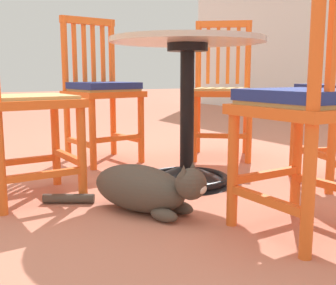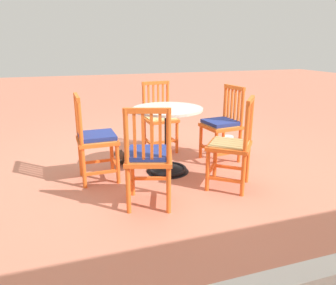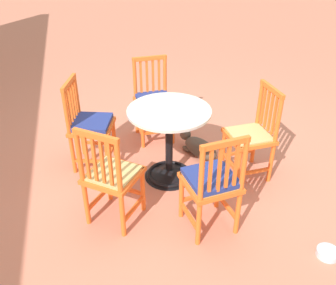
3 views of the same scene
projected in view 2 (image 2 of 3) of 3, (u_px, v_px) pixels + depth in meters
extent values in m
plane|color=#C6755B|center=(155.00, 168.00, 3.78)|extent=(24.00, 24.00, 0.00)
cone|color=black|center=(168.00, 167.00, 3.67)|extent=(0.48, 0.48, 0.10)
torus|color=black|center=(168.00, 169.00, 3.68)|extent=(0.44, 0.44, 0.04)
cylinder|color=black|center=(168.00, 140.00, 3.57)|extent=(0.07, 0.07, 0.66)
cylinder|color=black|center=(168.00, 112.00, 3.48)|extent=(0.20, 0.20, 0.04)
cylinder|color=beige|center=(168.00, 109.00, 3.47)|extent=(0.76, 0.76, 0.02)
cylinder|color=orange|center=(216.00, 148.00, 3.76)|extent=(0.04, 0.04, 0.45)
cylinder|color=orange|center=(201.00, 141.00, 4.05)|extent=(0.04, 0.04, 0.45)
cylinder|color=orange|center=(241.00, 126.00, 3.83)|extent=(0.04, 0.04, 0.91)
cylinder|color=orange|center=(224.00, 120.00, 4.12)|extent=(0.04, 0.04, 0.91)
cube|color=orange|center=(228.00, 153.00, 3.85)|extent=(0.34, 0.07, 0.03)
cube|color=orange|center=(212.00, 145.00, 4.15)|extent=(0.34, 0.07, 0.03)
cube|color=orange|center=(208.00, 149.00, 3.92)|extent=(0.07, 0.34, 0.03)
cube|color=orange|center=(221.00, 126.00, 3.91)|extent=(0.45, 0.45, 0.04)
cube|color=tan|center=(221.00, 124.00, 3.91)|extent=(0.39, 0.39, 0.02)
cube|color=orange|center=(239.00, 106.00, 3.82)|extent=(0.02, 0.03, 0.39)
cube|color=orange|center=(235.00, 105.00, 3.88)|extent=(0.02, 0.03, 0.39)
cube|color=orange|center=(232.00, 104.00, 3.94)|extent=(0.02, 0.03, 0.39)
cube|color=orange|center=(228.00, 104.00, 4.00)|extent=(0.02, 0.03, 0.39)
cube|color=orange|center=(234.00, 87.00, 3.85)|extent=(0.08, 0.38, 0.04)
cube|color=navy|center=(221.00, 122.00, 3.90)|extent=(0.40, 0.40, 0.04)
cylinder|color=orange|center=(177.00, 136.00, 4.24)|extent=(0.04, 0.04, 0.45)
cylinder|color=orange|center=(152.00, 139.00, 4.12)|extent=(0.04, 0.04, 0.45)
cylinder|color=orange|center=(168.00, 114.00, 4.47)|extent=(0.04, 0.04, 0.91)
cylinder|color=orange|center=(144.00, 116.00, 4.36)|extent=(0.04, 0.04, 0.91)
cube|color=orange|center=(172.00, 139.00, 4.42)|extent=(0.04, 0.34, 0.03)
cube|color=orange|center=(148.00, 142.00, 4.30)|extent=(0.04, 0.34, 0.03)
cube|color=orange|center=(165.00, 142.00, 4.20)|extent=(0.34, 0.04, 0.03)
cube|color=orange|center=(160.00, 119.00, 4.27)|extent=(0.42, 0.42, 0.04)
cube|color=tan|center=(160.00, 118.00, 4.26)|extent=(0.37, 0.37, 0.02)
cube|color=orange|center=(163.00, 98.00, 4.38)|extent=(0.02, 0.02, 0.39)
cube|color=orange|center=(158.00, 99.00, 4.36)|extent=(0.02, 0.02, 0.39)
cube|color=orange|center=(153.00, 99.00, 4.34)|extent=(0.02, 0.02, 0.39)
cube|color=orange|center=(149.00, 99.00, 4.31)|extent=(0.02, 0.02, 0.39)
cube|color=orange|center=(156.00, 83.00, 4.29)|extent=(0.38, 0.05, 0.04)
cylinder|color=orange|center=(112.00, 153.00, 3.61)|extent=(0.04, 0.04, 0.45)
cylinder|color=orange|center=(118.00, 163.00, 3.31)|extent=(0.04, 0.04, 0.45)
cylinder|color=orange|center=(79.00, 136.00, 3.44)|extent=(0.04, 0.04, 0.91)
cylinder|color=orange|center=(82.00, 145.00, 3.13)|extent=(0.04, 0.04, 0.91)
cube|color=orange|center=(97.00, 161.00, 3.58)|extent=(0.34, 0.04, 0.03)
cube|color=orange|center=(101.00, 172.00, 3.28)|extent=(0.34, 0.04, 0.03)
cube|color=orange|center=(115.00, 162.00, 3.48)|extent=(0.04, 0.34, 0.03)
cube|color=orange|center=(97.00, 140.00, 3.34)|extent=(0.41, 0.41, 0.04)
cube|color=tan|center=(97.00, 138.00, 3.34)|extent=(0.36, 0.36, 0.02)
cube|color=orange|center=(78.00, 116.00, 3.31)|extent=(0.02, 0.02, 0.39)
cube|color=orange|center=(78.00, 117.00, 3.25)|extent=(0.02, 0.02, 0.39)
cube|color=orange|center=(79.00, 119.00, 3.19)|extent=(0.02, 0.02, 0.39)
cube|color=orange|center=(79.00, 120.00, 3.13)|extent=(0.02, 0.02, 0.39)
cube|color=orange|center=(77.00, 97.00, 3.16)|extent=(0.04, 0.38, 0.04)
cube|color=navy|center=(97.00, 136.00, 3.33)|extent=(0.37, 0.37, 0.04)
cylinder|color=orange|center=(132.00, 173.00, 3.04)|extent=(0.04, 0.04, 0.45)
cylinder|color=orange|center=(168.00, 173.00, 3.04)|extent=(0.04, 0.04, 0.45)
cylinder|color=orange|center=(127.00, 163.00, 2.65)|extent=(0.04, 0.04, 0.91)
cylinder|color=orange|center=(169.00, 163.00, 2.65)|extent=(0.04, 0.04, 0.91)
cube|color=orange|center=(131.00, 189.00, 2.90)|extent=(0.13, 0.33, 0.03)
cube|color=orange|center=(169.00, 189.00, 2.91)|extent=(0.13, 0.33, 0.03)
cube|color=orange|center=(150.00, 178.00, 3.06)|extent=(0.33, 0.13, 0.03)
cube|color=orange|center=(149.00, 158.00, 2.82)|extent=(0.50, 0.50, 0.04)
cube|color=tan|center=(149.00, 156.00, 2.81)|extent=(0.44, 0.44, 0.02)
cube|color=orange|center=(135.00, 137.00, 2.58)|extent=(0.03, 0.03, 0.39)
cube|color=orange|center=(143.00, 137.00, 2.58)|extent=(0.03, 0.03, 0.39)
cube|color=orange|center=(152.00, 137.00, 2.58)|extent=(0.03, 0.03, 0.39)
cube|color=orange|center=(160.00, 137.00, 2.58)|extent=(0.03, 0.03, 0.39)
cube|color=orange|center=(147.00, 111.00, 2.52)|extent=(0.37, 0.15, 0.04)
cube|color=navy|center=(149.00, 153.00, 2.80)|extent=(0.45, 0.45, 0.04)
cylinder|color=orange|center=(208.00, 169.00, 3.14)|extent=(0.04, 0.04, 0.45)
cylinder|color=orange|center=(215.00, 158.00, 3.44)|extent=(0.04, 0.04, 0.45)
cylinder|color=orange|center=(245.00, 150.00, 2.96)|extent=(0.04, 0.04, 0.91)
cylinder|color=orange|center=(249.00, 140.00, 3.26)|extent=(0.04, 0.04, 0.91)
cube|color=orange|center=(225.00, 180.00, 3.11)|extent=(0.28, 0.23, 0.03)
cube|color=orange|center=(231.00, 167.00, 3.41)|extent=(0.28, 0.23, 0.03)
cube|color=orange|center=(211.00, 168.00, 3.30)|extent=(0.23, 0.28, 0.03)
cube|color=orange|center=(229.00, 146.00, 3.17)|extent=(0.56, 0.56, 0.04)
cube|color=tan|center=(229.00, 144.00, 3.17)|extent=(0.49, 0.49, 0.02)
cube|color=orange|center=(248.00, 125.00, 2.95)|extent=(0.03, 0.03, 0.39)
cube|color=orange|center=(248.00, 123.00, 3.01)|extent=(0.03, 0.03, 0.39)
cube|color=orange|center=(249.00, 122.00, 3.07)|extent=(0.03, 0.03, 0.39)
cube|color=orange|center=(250.00, 120.00, 3.14)|extent=(0.03, 0.03, 0.39)
cube|color=orange|center=(251.00, 100.00, 2.98)|extent=(0.26, 0.32, 0.04)
ellipsoid|color=#4C4238|center=(136.00, 154.00, 3.95)|extent=(0.48, 0.36, 0.19)
ellipsoid|color=silver|center=(130.00, 157.00, 3.89)|extent=(0.23, 0.21, 0.14)
sphere|color=#4C4238|center=(119.00, 155.00, 3.77)|extent=(0.12, 0.12, 0.12)
ellipsoid|color=silver|center=(116.00, 156.00, 3.75)|extent=(0.06, 0.07, 0.04)
cone|color=#4C4238|center=(121.00, 151.00, 3.74)|extent=(0.04, 0.04, 0.04)
cone|color=#4C4238|center=(118.00, 149.00, 3.78)|extent=(0.04, 0.04, 0.04)
ellipsoid|color=#4C4238|center=(128.00, 164.00, 3.82)|extent=(0.13, 0.10, 0.05)
ellipsoid|color=#4C4238|center=(123.00, 162.00, 3.90)|extent=(0.13, 0.10, 0.05)
cylinder|color=#4C4238|center=(151.00, 153.00, 4.24)|extent=(0.15, 0.21, 0.04)
cylinder|color=silver|center=(228.00, 138.00, 4.90)|extent=(0.17, 0.17, 0.05)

